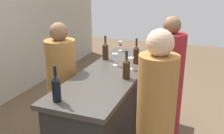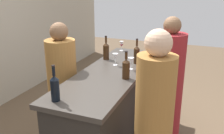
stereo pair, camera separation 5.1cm
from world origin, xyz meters
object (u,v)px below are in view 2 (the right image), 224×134
Objects in this scene: wine_glass_near_right at (122,45)px; wine_bottle_leftmost_near_black at (55,87)px; wine_bottle_second_right_amber_brown at (106,50)px; wine_glass_near_center at (115,57)px; wine_glass_near_left at (131,61)px; wine_bottle_second_left_amber_brown at (126,68)px; person_left_guest at (153,127)px; person_right_guest at (63,89)px; person_center_guest at (168,88)px; wine_bottle_center_amber_brown at (137,54)px.

wine_bottle_leftmost_near_black is at bearing -178.80° from wine_glass_near_right.
wine_bottle_second_right_amber_brown reaches higher than wine_glass_near_center.
wine_glass_near_left is at bearing -18.71° from wine_bottle_leftmost_near_black.
wine_glass_near_center is at bearing 35.10° from wine_bottle_second_left_amber_brown.
person_right_guest is at bearing -7.27° from person_left_guest.
person_right_guest is at bearing 148.96° from wine_bottle_second_right_amber_brown.
wine_glass_near_center is 1.19m from person_left_guest.
wine_glass_near_center is 0.09× the size of person_center_guest.
wine_glass_near_left is 0.09× the size of person_right_guest.
person_right_guest reaches higher than wine_bottle_second_left_amber_brown.
wine_bottle_second_left_amber_brown reaches higher than wine_glass_near_right.
wine_bottle_leftmost_near_black is 0.94m from person_left_guest.
wine_bottle_second_right_amber_brown is 0.96m from person_center_guest.
wine_glass_near_right is at bearing 1.20° from wine_bottle_leftmost_near_black.
wine_bottle_second_left_amber_brown is 0.74m from person_left_guest.
wine_bottle_second_left_amber_brown is at bearing -157.91° from wine_glass_near_right.
wine_bottle_center_amber_brown reaches higher than wine_glass_near_left.
person_right_guest is (-0.38, 0.56, -0.39)m from wine_glass_near_center.
person_center_guest reaches higher than wine_glass_near_right.
wine_bottle_center_amber_brown is 0.29m from wine_glass_near_center.
person_left_guest reaches higher than wine_glass_near_center.
wine_bottle_center_amber_brown is 2.19× the size of wine_glass_near_right.
person_center_guest is 1.31m from person_right_guest.
wine_glass_near_center is 0.09× the size of person_left_guest.
wine_bottle_second_left_amber_brown is at bearing -140.50° from wine_bottle_second_right_amber_brown.
person_right_guest is at bearing 111.15° from wine_glass_near_left.
wine_glass_near_left is 0.94× the size of wine_glass_near_center.
wine_bottle_second_right_amber_brown is 0.78m from person_right_guest.
wine_glass_near_left is 0.98× the size of wine_glass_near_right.
wine_bottle_leftmost_near_black is at bearing -176.54° from wine_bottle_second_right_amber_brown.
wine_bottle_center_amber_brown reaches higher than wine_glass_near_right.
wine_glass_near_left is (1.07, -0.36, -0.03)m from wine_bottle_leftmost_near_black.
person_center_guest is (-0.63, -0.84, -0.34)m from wine_glass_near_right.
wine_glass_near_center is at bearing 72.12° from wine_glass_near_left.
wine_bottle_second_left_amber_brown is (0.75, -0.41, -0.01)m from wine_bottle_leftmost_near_black.
wine_bottle_second_left_amber_brown is 0.19× the size of person_left_guest.
person_left_guest is 0.97m from person_center_guest.
person_right_guest is at bearing 125.16° from wine_bottle_center_amber_brown.
wine_glass_near_left is at bearing 7.96° from wine_bottle_second_left_amber_brown.
wine_bottle_leftmost_near_black reaches higher than wine_glass_near_left.
wine_bottle_second_right_amber_brown is 0.29m from wine_glass_near_center.
person_right_guest is (-1.08, 0.39, -0.37)m from wine_glass_near_right.
wine_glass_near_center is (-0.20, -0.21, -0.01)m from wine_bottle_second_right_amber_brown.
person_left_guest is 1.37m from person_right_guest.
wine_bottle_second_left_amber_brown is 0.32m from wine_glass_near_left.
person_center_guest is at bearing 24.89° from person_right_guest.
person_center_guest reaches higher than wine_bottle_center_amber_brown.
person_center_guest is (-0.10, -0.44, -0.36)m from wine_bottle_center_amber_brown.
wine_glass_near_right is 1.85m from person_left_guest.
person_left_guest is 1.01× the size of person_center_guest.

